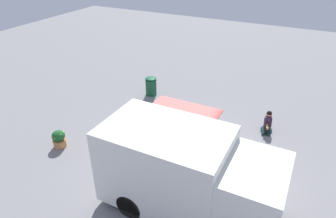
{
  "coord_description": "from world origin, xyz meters",
  "views": [
    {
      "loc": [
        -7.62,
        -3.28,
        6.63
      ],
      "look_at": [
        1.41,
        1.28,
        0.85
      ],
      "focal_mm": 32.11,
      "sensor_mm": 36.0,
      "label": 1
    }
  ],
  "objects_px": {
    "food_truck": "(186,175)",
    "trash_bin": "(151,86)",
    "person_customer": "(267,124)",
    "planter_flowering_far": "(59,139)",
    "planter_flowering_near": "(160,109)"
  },
  "relations": [
    {
      "from": "planter_flowering_near",
      "to": "person_customer",
      "type": "bearing_deg",
      "value": -77.71
    },
    {
      "from": "food_truck",
      "to": "planter_flowering_near",
      "type": "height_order",
      "value": "food_truck"
    },
    {
      "from": "planter_flowering_near",
      "to": "trash_bin",
      "type": "height_order",
      "value": "trash_bin"
    },
    {
      "from": "planter_flowering_near",
      "to": "planter_flowering_far",
      "type": "height_order",
      "value": "planter_flowering_near"
    },
    {
      "from": "planter_flowering_far",
      "to": "trash_bin",
      "type": "distance_m",
      "value": 5.23
    },
    {
      "from": "food_truck",
      "to": "trash_bin",
      "type": "xyz_separation_m",
      "value": [
        5.69,
        4.33,
        -0.73
      ]
    },
    {
      "from": "person_customer",
      "to": "planter_flowering_far",
      "type": "xyz_separation_m",
      "value": [
        -4.39,
        6.52,
        -0.0
      ]
    },
    {
      "from": "person_customer",
      "to": "planter_flowering_far",
      "type": "distance_m",
      "value": 7.86
    },
    {
      "from": "planter_flowering_far",
      "to": "trash_bin",
      "type": "xyz_separation_m",
      "value": [
        5.15,
        -0.9,
        0.12
      ]
    },
    {
      "from": "planter_flowering_near",
      "to": "trash_bin",
      "type": "relative_size",
      "value": 0.87
    },
    {
      "from": "planter_flowering_near",
      "to": "planter_flowering_far",
      "type": "bearing_deg",
      "value": 146.53
    },
    {
      "from": "food_truck",
      "to": "person_customer",
      "type": "xyz_separation_m",
      "value": [
        4.93,
        -1.29,
        -0.84
      ]
    },
    {
      "from": "person_customer",
      "to": "trash_bin",
      "type": "distance_m",
      "value": 5.68
    },
    {
      "from": "person_customer",
      "to": "planter_flowering_far",
      "type": "relative_size",
      "value": 1.36
    },
    {
      "from": "planter_flowering_near",
      "to": "trash_bin",
      "type": "bearing_deg",
      "value": 39.65
    }
  ]
}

